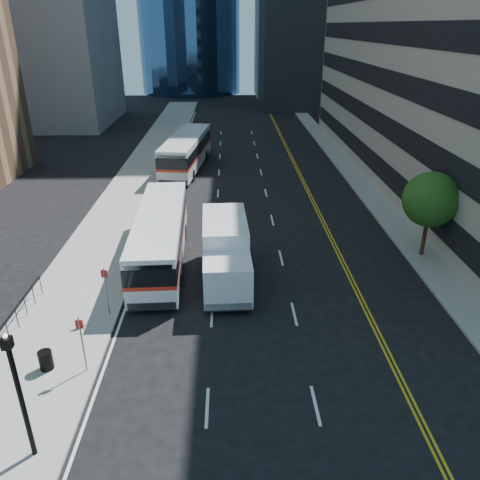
{
  "coord_description": "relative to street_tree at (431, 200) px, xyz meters",
  "views": [
    {
      "loc": [
        -2.64,
        -17.03,
        12.77
      ],
      "look_at": [
        -2.07,
        4.58,
        2.8
      ],
      "focal_mm": 35.0,
      "sensor_mm": 36.0,
      "label": 1
    }
  ],
  "objects": [
    {
      "name": "bus_front",
      "position": [
        -15.6,
        -0.18,
        -2.0
      ],
      "size": [
        3.03,
        11.78,
        3.01
      ],
      "rotation": [
        0.0,
        0.0,
        0.04
      ],
      "color": "silver",
      "rests_on": "ground"
    },
    {
      "name": "trash_can",
      "position": [
        -19.02,
        -9.86,
        -3.08
      ],
      "size": [
        0.71,
        0.71,
        0.82
      ],
      "primitive_type": "cylinder",
      "rotation": [
        0.0,
        0.0,
        -0.38
      ],
      "color": "black",
      "rests_on": "sidewalk_west"
    },
    {
      "name": "lamp_post",
      "position": [
        -18.0,
        -14.0,
        -0.92
      ],
      "size": [
        0.28,
        0.28,
        4.56
      ],
      "color": "black",
      "rests_on": "sidewalk_west"
    },
    {
      "name": "sidewalk_west",
      "position": [
        -19.5,
        17.0,
        -3.57
      ],
      "size": [
        5.0,
        90.0,
        0.15
      ],
      "primitive_type": "cube",
      "color": "gray",
      "rests_on": "ground"
    },
    {
      "name": "bus_rear",
      "position": [
        -15.6,
        19.27,
        -1.89
      ],
      "size": [
        4.21,
        12.7,
        3.22
      ],
      "rotation": [
        0.0,
        0.0,
        -0.12
      ],
      "color": "silver",
      "rests_on": "ground"
    },
    {
      "name": "street_tree",
      "position": [
        0.0,
        0.0,
        0.0
      ],
      "size": [
        3.2,
        3.2,
        5.1
      ],
      "color": "#332114",
      "rests_on": "sidewalk_east"
    },
    {
      "name": "ground",
      "position": [
        -9.0,
        -8.0,
        -3.64
      ],
      "size": [
        160.0,
        160.0,
        0.0
      ],
      "primitive_type": "plane",
      "color": "black",
      "rests_on": "ground"
    },
    {
      "name": "box_truck",
      "position": [
        -11.82,
        -2.63,
        -1.9
      ],
      "size": [
        2.63,
        6.97,
        3.29
      ],
      "rotation": [
        0.0,
        0.0,
        0.04
      ],
      "color": "silver",
      "rests_on": "ground"
    },
    {
      "name": "sidewalk_east",
      "position": [
        -0.0,
        17.0,
        -3.57
      ],
      "size": [
        2.0,
        90.0,
        0.15
      ],
      "primitive_type": "cube",
      "color": "gray",
      "rests_on": "ground"
    }
  ]
}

